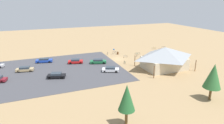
{
  "coord_description": "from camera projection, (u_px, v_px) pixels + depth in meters",
  "views": [
    {
      "loc": [
        23.52,
        53.89,
        17.87
      ],
      "look_at": [
        4.29,
        5.61,
        1.2
      ],
      "focal_mm": 30.83,
      "sensor_mm": 36.0,
      "label": 1
    }
  ],
  "objects": [
    {
      "name": "car_tan_back_corner",
      "position": [
        25.0,
        69.0,
        50.44
      ],
      "size": [
        4.6,
        2.51,
        1.3
      ],
      "color": "tan",
      "rests_on": "parking_lot_asphalt"
    },
    {
      "name": "bicycle_red_mid_cluster",
      "position": [
        161.0,
        49.0,
        72.88
      ],
      "size": [
        1.34,
        1.01,
        0.83
      ],
      "color": "black",
      "rests_on": "ground"
    },
    {
      "name": "bicycle_white_by_bin",
      "position": [
        108.0,
        53.0,
        66.86
      ],
      "size": [
        0.77,
        1.63,
        0.84
      ],
      "color": "black",
      "rests_on": "ground"
    },
    {
      "name": "bicycle_teal_trailside",
      "position": [
        137.0,
        54.0,
        66.42
      ],
      "size": [
        1.73,
        0.6,
        0.86
      ],
      "color": "black",
      "rests_on": "ground"
    },
    {
      "name": "ground",
      "position": [
        118.0,
        59.0,
        61.41
      ],
      "size": [
        160.0,
        160.0,
        0.0
      ],
      "primitive_type": "plane",
      "color": "#9E7F56",
      "rests_on": "ground"
    },
    {
      "name": "bicycle_teal_yard_center",
      "position": [
        125.0,
        63.0,
        56.83
      ],
      "size": [
        0.48,
        1.75,
        0.8
      ],
      "color": "black",
      "rests_on": "ground"
    },
    {
      "name": "bicycle_orange_lone_east",
      "position": [
        144.0,
        56.0,
        63.28
      ],
      "size": [
        1.38,
        1.02,
        0.86
      ],
      "color": "black",
      "rests_on": "ground"
    },
    {
      "name": "bicycle_silver_yard_left",
      "position": [
        125.0,
        56.0,
        63.09
      ],
      "size": [
        1.75,
        0.48,
        0.84
      ],
      "color": "black",
      "rests_on": "ground"
    },
    {
      "name": "bicycle_purple_near_sign",
      "position": [
        161.0,
        51.0,
        69.16
      ],
      "size": [
        1.7,
        0.51,
        0.8
      ],
      "color": "black",
      "rests_on": "ground"
    },
    {
      "name": "bicycle_blue_front_row",
      "position": [
        115.0,
        52.0,
        67.87
      ],
      "size": [
        1.69,
        0.79,
        0.83
      ],
      "color": "black",
      "rests_on": "ground"
    },
    {
      "name": "bicycle_yellow_edge_north",
      "position": [
        154.0,
        48.0,
        74.18
      ],
      "size": [
        1.37,
        1.0,
        0.79
      ],
      "color": "black",
      "rests_on": "ground"
    },
    {
      "name": "car_white_far_end",
      "position": [
        111.0,
        69.0,
        50.2
      ],
      "size": [
        4.7,
        3.37,
        1.35
      ],
      "color": "white",
      "rests_on": "parking_lot_asphalt"
    },
    {
      "name": "visitor_at_bikes",
      "position": [
        169.0,
        57.0,
        60.41
      ],
      "size": [
        0.39,
        0.36,
        1.69
      ],
      "color": "#2D3347",
      "rests_on": "ground"
    },
    {
      "name": "car_green_near_entry",
      "position": [
        98.0,
        61.0,
        56.82
      ],
      "size": [
        5.03,
        3.09,
        1.37
      ],
      "color": "#1E6B3D",
      "rests_on": "parking_lot_asphalt"
    },
    {
      "name": "pine_far_east",
      "position": [
        127.0,
        98.0,
        27.36
      ],
      "size": [
        2.48,
        2.48,
        6.67
      ],
      "color": "brown",
      "rests_on": "ground"
    },
    {
      "name": "car_black_mid_lot",
      "position": [
        56.0,
        75.0,
        46.14
      ],
      "size": [
        4.57,
        3.04,
        1.31
      ],
      "color": "black",
      "rests_on": "parking_lot_asphalt"
    },
    {
      "name": "trash_bin",
      "position": [
        118.0,
        53.0,
        66.63
      ],
      "size": [
        0.6,
        0.6,
        0.9
      ],
      "primitive_type": "cylinder",
      "color": "brown",
      "rests_on": "ground"
    },
    {
      "name": "pine_center",
      "position": [
        213.0,
        76.0,
        34.94
      ],
      "size": [
        3.16,
        3.16,
        7.1
      ],
      "color": "brown",
      "rests_on": "ground"
    },
    {
      "name": "bicycle_green_edge_south",
      "position": [
        167.0,
        50.0,
        71.25
      ],
      "size": [
        1.8,
        0.48,
        0.79
      ],
      "color": "black",
      "rests_on": "ground"
    },
    {
      "name": "car_blue_aisle_side",
      "position": [
        44.0,
        60.0,
        57.76
      ],
      "size": [
        5.01,
        2.73,
        1.33
      ],
      "color": "#1E42B2",
      "rests_on": "parking_lot_asphalt"
    },
    {
      "name": "bicycle_silver_yard_right",
      "position": [
        163.0,
        47.0,
        75.08
      ],
      "size": [
        1.69,
        0.61,
        0.89
      ],
      "color": "black",
      "rests_on": "ground"
    },
    {
      "name": "bike_pavilion",
      "position": [
        165.0,
        57.0,
        51.92
      ],
      "size": [
        13.18,
        10.01,
        6.02
      ],
      "color": "beige",
      "rests_on": "ground"
    },
    {
      "name": "car_red_by_curb",
      "position": [
        76.0,
        61.0,
        56.94
      ],
      "size": [
        4.56,
        2.83,
        1.36
      ],
      "color": "red",
      "rests_on": "parking_lot_asphalt"
    },
    {
      "name": "bicycle_black_back_row",
      "position": [
        137.0,
        55.0,
        64.61
      ],
      "size": [
        0.9,
        1.48,
        0.82
      ],
      "color": "black",
      "rests_on": "ground"
    },
    {
      "name": "lot_sign",
      "position": [
        114.0,
        51.0,
        65.95
      ],
      "size": [
        0.56,
        0.08,
        2.2
      ],
      "color": "#99999E",
      "rests_on": "ground"
    },
    {
      "name": "parking_lot_asphalt",
      "position": [
        42.0,
        72.0,
        50.06
      ],
      "size": [
        42.13,
        28.32,
        0.05
      ],
      "primitive_type": "cube",
      "color": "#424247",
      "rests_on": "ground"
    }
  ]
}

